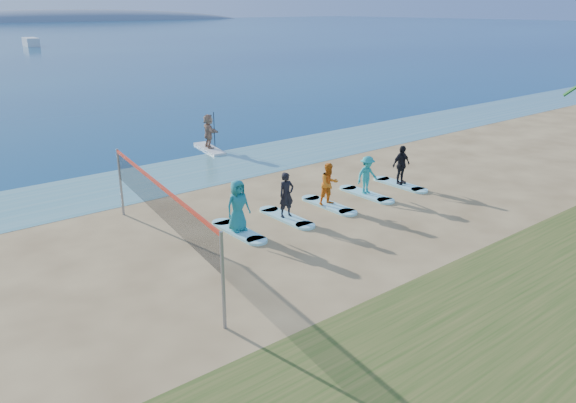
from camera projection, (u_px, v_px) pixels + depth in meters
ground at (346, 244)px, 18.25m from camera, size 600.00×600.00×0.00m
shallow_water at (186, 173)px, 25.93m from camera, size 600.00×600.00×0.00m
island_ridge at (71, 21)px, 294.43m from camera, size 220.00×56.00×18.00m
volleyball_net at (159, 200)px, 16.52m from camera, size 1.43×8.99×2.50m
paddleboard at (209, 149)px, 30.16m from camera, size 1.19×3.07×0.12m
paddleboarder at (209, 131)px, 29.84m from camera, size 0.85×1.75×1.80m
boat_offshore_b at (31, 46)px, 107.80m from camera, size 2.89×6.42×1.56m
surfboard_0 at (239, 231)px, 19.14m from camera, size 0.70×2.20×0.09m
student_0 at (238, 206)px, 18.83m from camera, size 0.88×0.58×1.78m
surfboard_1 at (286, 217)px, 20.39m from camera, size 0.70×2.20×0.09m
student_1 at (286, 195)px, 20.10m from camera, size 0.63×0.45×1.65m
surfboard_2 at (329, 205)px, 21.64m from camera, size 0.70×2.20×0.09m
student_2 at (329, 184)px, 21.36m from camera, size 0.86×0.71×1.63m
surfboard_3 at (366, 194)px, 22.89m from camera, size 0.70×2.20×0.09m
student_3 at (367, 175)px, 22.62m from camera, size 1.04×0.63×1.56m
surfboard_4 at (400, 185)px, 24.14m from camera, size 0.70×2.20×0.09m
student_4 at (401, 165)px, 23.85m from camera, size 1.00×0.46×1.67m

